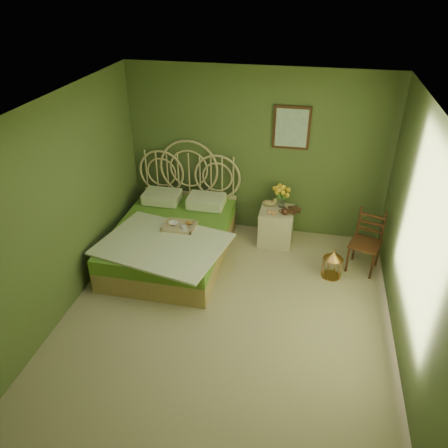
% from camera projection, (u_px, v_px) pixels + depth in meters
% --- Properties ---
extents(floor, '(4.50, 4.50, 0.00)m').
position_uv_depth(floor, '(226.00, 317.00, 5.44)').
color(floor, tan).
rests_on(floor, ground).
extents(ceiling, '(4.50, 4.50, 0.00)m').
position_uv_depth(ceiling, '(227.00, 111.00, 4.11)').
color(ceiling, silver).
rests_on(ceiling, wall_back).
extents(wall_back, '(4.00, 0.00, 4.00)m').
position_uv_depth(wall_back, '(256.00, 154.00, 6.67)').
color(wall_back, '#4C5F32').
rests_on(wall_back, floor).
extents(wall_left, '(0.00, 4.50, 4.50)m').
position_uv_depth(wall_left, '(60.00, 210.00, 5.13)').
color(wall_left, '#4C5F32').
rests_on(wall_left, floor).
extents(wall_right, '(0.00, 4.50, 4.50)m').
position_uv_depth(wall_right, '(419.00, 249.00, 4.42)').
color(wall_right, '#4C5F32').
rests_on(wall_right, floor).
extents(wall_art, '(0.54, 0.04, 0.64)m').
position_uv_depth(wall_art, '(292.00, 128.00, 6.33)').
color(wall_art, '#39200F').
rests_on(wall_art, wall_back).
extents(bed, '(1.85, 2.34, 1.45)m').
position_uv_depth(bed, '(172.00, 237.00, 6.47)').
color(bed, tan).
rests_on(bed, floor).
extents(nightstand, '(0.51, 0.51, 0.99)m').
position_uv_depth(nightstand, '(277.00, 221.00, 6.78)').
color(nightstand, beige).
rests_on(nightstand, floor).
extents(chair, '(0.50, 0.50, 0.89)m').
position_uv_depth(chair, '(366.00, 237.00, 6.13)').
color(chair, '#39200F').
rests_on(chair, floor).
extents(birdcage, '(0.27, 0.27, 0.41)m').
position_uv_depth(birdcage, '(332.00, 264.00, 6.07)').
color(birdcage, '#B27639').
rests_on(birdcage, floor).
extents(book_lower, '(0.21, 0.24, 0.02)m').
position_uv_depth(book_lower, '(289.00, 210.00, 6.64)').
color(book_lower, '#381E0F').
rests_on(book_lower, nightstand).
extents(book_upper, '(0.25, 0.27, 0.02)m').
position_uv_depth(book_upper, '(289.00, 209.00, 6.63)').
color(book_upper, '#472819').
rests_on(book_upper, nightstand).
extents(cereal_bowl, '(0.17, 0.17, 0.03)m').
position_uv_depth(cereal_bowl, '(174.00, 223.00, 6.30)').
color(cereal_bowl, white).
rests_on(cereal_bowl, bed).
extents(coffee_cup, '(0.08, 0.08, 0.07)m').
position_uv_depth(coffee_cup, '(183.00, 227.00, 6.16)').
color(coffee_cup, white).
rests_on(coffee_cup, bed).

